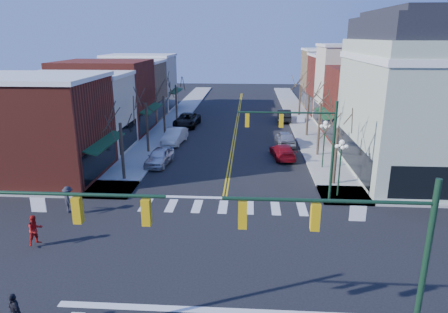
% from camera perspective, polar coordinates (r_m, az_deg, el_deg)
% --- Properties ---
extents(ground, '(160.00, 160.00, 0.00)m').
position_cam_1_polar(ground, '(22.15, -1.26, -13.78)').
color(ground, black).
rests_on(ground, ground).
extents(sidewalk_left, '(3.50, 70.00, 0.15)m').
position_cam_1_polar(sidewalk_left, '(41.89, -10.87, 1.03)').
color(sidewalk_left, '#9E9B93').
rests_on(sidewalk_left, ground).
extents(sidewalk_right, '(3.50, 70.00, 0.15)m').
position_cam_1_polar(sidewalk_right, '(41.17, 13.44, 0.59)').
color(sidewalk_right, '#9E9B93').
rests_on(sidewalk_right, ground).
extents(bldg_left_brick_a, '(10.00, 8.50, 8.00)m').
position_cam_1_polar(bldg_left_brick_a, '(35.97, -25.00, 3.59)').
color(bldg_left_brick_a, maroon).
rests_on(bldg_left_brick_a, ground).
extents(bldg_left_stucco_a, '(10.00, 7.00, 7.50)m').
position_cam_1_polar(bldg_left_stucco_a, '(42.82, -20.13, 5.70)').
color(bldg_left_stucco_a, beige).
rests_on(bldg_left_stucco_a, ground).
extents(bldg_left_brick_b, '(10.00, 9.00, 8.50)m').
position_cam_1_polar(bldg_left_brick_b, '(50.06, -16.58, 8.10)').
color(bldg_left_brick_b, maroon).
rests_on(bldg_left_brick_b, ground).
extents(bldg_left_tan, '(10.00, 7.50, 7.80)m').
position_cam_1_polar(bldg_left_tan, '(57.85, -13.78, 9.06)').
color(bldg_left_tan, '#927550').
rests_on(bldg_left_tan, ground).
extents(bldg_left_stucco_b, '(10.00, 8.00, 8.20)m').
position_cam_1_polar(bldg_left_stucco_b, '(65.20, -11.78, 10.19)').
color(bldg_left_stucco_b, beige).
rests_on(bldg_left_stucco_b, ground).
extents(bldg_right_brick_a, '(10.00, 8.50, 8.00)m').
position_cam_1_polar(bldg_right_brick_a, '(47.37, 20.77, 6.93)').
color(bldg_right_brick_a, maroon).
rests_on(bldg_right_brick_a, ground).
extents(bldg_right_stucco, '(10.00, 7.00, 10.00)m').
position_cam_1_polar(bldg_right_stucco, '(54.62, 18.60, 9.40)').
color(bldg_right_stucco, beige).
rests_on(bldg_right_stucco, ground).
extents(bldg_right_brick_b, '(10.00, 8.00, 8.50)m').
position_cam_1_polar(bldg_right_brick_b, '(61.94, 16.82, 9.64)').
color(bldg_right_brick_b, maroon).
rests_on(bldg_right_brick_b, ground).
extents(bldg_right_tan, '(10.00, 8.00, 9.00)m').
position_cam_1_polar(bldg_right_tan, '(69.69, 15.41, 10.69)').
color(bldg_right_tan, '#927550').
rests_on(bldg_right_tan, ground).
extents(victorian_corner, '(12.25, 14.25, 13.30)m').
position_cam_1_polar(victorian_corner, '(36.89, 27.61, 7.76)').
color(victorian_corner, '#ABB89F').
rests_on(victorian_corner, ground).
extents(traffic_mast_near_left, '(6.60, 0.28, 7.20)m').
position_cam_1_polar(traffic_mast_near_left, '(15.17, -25.80, -10.66)').
color(traffic_mast_near_left, '#14331E').
rests_on(traffic_mast_near_left, ground).
extents(traffic_mast_near_right, '(6.60, 0.28, 7.20)m').
position_cam_1_polar(traffic_mast_near_right, '(13.86, 19.79, -12.57)').
color(traffic_mast_near_right, '#14331E').
rests_on(traffic_mast_near_right, ground).
extents(traffic_mast_far_right, '(6.60, 0.28, 7.20)m').
position_cam_1_polar(traffic_mast_far_right, '(27.46, 11.67, 2.65)').
color(traffic_mast_far_right, '#14331E').
rests_on(traffic_mast_far_right, ground).
extents(lamppost_corner, '(0.36, 0.36, 4.33)m').
position_cam_1_polar(lamppost_corner, '(29.44, 16.31, -0.26)').
color(lamppost_corner, '#14331E').
rests_on(lamppost_corner, ground).
extents(lamppost_midblock, '(0.36, 0.36, 4.33)m').
position_cam_1_polar(lamppost_midblock, '(35.58, 14.16, 2.82)').
color(lamppost_midblock, '#14331E').
rests_on(lamppost_midblock, ground).
extents(tree_left_a, '(0.24, 0.24, 4.76)m').
position_cam_1_polar(tree_left_a, '(32.87, -14.33, 0.61)').
color(tree_left_a, '#382B21').
rests_on(tree_left_a, ground).
extents(tree_left_b, '(0.24, 0.24, 5.04)m').
position_cam_1_polar(tree_left_b, '(40.27, -10.92, 3.99)').
color(tree_left_b, '#382B21').
rests_on(tree_left_b, ground).
extents(tree_left_c, '(0.24, 0.24, 4.55)m').
position_cam_1_polar(tree_left_c, '(47.93, -8.55, 5.84)').
color(tree_left_c, '#382B21').
rests_on(tree_left_c, ground).
extents(tree_left_d, '(0.24, 0.24, 4.90)m').
position_cam_1_polar(tree_left_d, '(55.62, -6.84, 7.61)').
color(tree_left_d, '#382B21').
rests_on(tree_left_d, ground).
extents(tree_right_a, '(0.24, 0.24, 4.62)m').
position_cam_1_polar(tree_right_a, '(32.00, 15.64, -0.07)').
color(tree_right_a, '#382B21').
rests_on(tree_right_a, ground).
extents(tree_right_b, '(0.24, 0.24, 5.18)m').
position_cam_1_polar(tree_right_b, '(39.53, 13.41, 3.69)').
color(tree_right_b, '#382B21').
rests_on(tree_right_b, ground).
extents(tree_right_c, '(0.24, 0.24, 4.83)m').
position_cam_1_polar(tree_right_c, '(47.30, 11.86, 5.70)').
color(tree_right_c, '#382B21').
rests_on(tree_right_c, ground).
extents(tree_right_d, '(0.24, 0.24, 4.97)m').
position_cam_1_polar(tree_right_d, '(55.10, 10.76, 7.38)').
color(tree_right_d, '#382B21').
rests_on(tree_right_d, ground).
extents(car_left_near, '(2.26, 4.66, 1.53)m').
position_cam_1_polar(car_left_near, '(36.70, -9.19, -0.01)').
color(car_left_near, silver).
rests_on(car_left_near, ground).
extents(car_left_mid, '(2.28, 5.15, 1.64)m').
position_cam_1_polar(car_left_mid, '(43.78, -7.06, 2.91)').
color(car_left_mid, silver).
rests_on(car_left_mid, ground).
extents(car_left_far, '(3.11, 6.14, 1.66)m').
position_cam_1_polar(car_left_far, '(52.08, -5.32, 5.21)').
color(car_left_far, black).
rests_on(car_left_far, ground).
extents(car_right_near, '(2.50, 4.86, 1.35)m').
position_cam_1_polar(car_right_near, '(38.62, 8.36, 0.74)').
color(car_right_near, maroon).
rests_on(car_right_near, ground).
extents(car_right_mid, '(2.13, 4.76, 1.59)m').
position_cam_1_polar(car_right_mid, '(43.23, 8.75, 2.62)').
color(car_right_mid, '#A5A6AA').
rests_on(car_right_mid, ground).
extents(car_right_far, '(1.93, 5.11, 1.66)m').
position_cam_1_polar(car_right_far, '(55.60, 8.56, 5.84)').
color(car_right_far, black).
rests_on(car_right_far, ground).
extents(pedestrian_red_b, '(1.01, 1.06, 1.73)m').
position_cam_1_polar(pedestrian_red_b, '(24.70, -25.36, -9.46)').
color(pedestrian_red_b, red).
rests_on(pedestrian_red_b, sidewalk_left).
extents(pedestrian_dark_a, '(1.01, 0.89, 1.64)m').
position_cam_1_polar(pedestrian_dark_a, '(18.59, -27.73, -19.05)').
color(pedestrian_dark_a, black).
rests_on(pedestrian_dark_a, sidewalk_left).
extents(pedestrian_dark_b, '(1.24, 1.33, 1.80)m').
position_cam_1_polar(pedestrian_dark_b, '(28.06, -21.35, -5.75)').
color(pedestrian_dark_b, black).
rests_on(pedestrian_dark_b, sidewalk_left).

